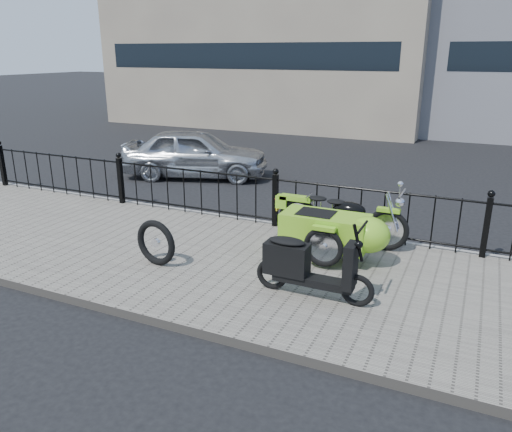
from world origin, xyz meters
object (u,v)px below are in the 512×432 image
at_px(motorcycle_sidecar, 339,228).
at_px(scooter, 305,266).
at_px(spare_tire, 156,243).
at_px(sedan_car, 196,153).

bearing_deg(motorcycle_sidecar, scooter, -91.68).
bearing_deg(scooter, motorcycle_sidecar, 88.32).
height_order(scooter, spare_tire, scooter).
bearing_deg(spare_tire, sedan_car, 115.63).
xyz_separation_m(scooter, sedan_car, (-4.94, 5.43, 0.10)).
distance_m(motorcycle_sidecar, sedan_car, 6.39).
bearing_deg(sedan_car, scooter, -155.81).
bearing_deg(spare_tire, motorcycle_sidecar, 30.46).
distance_m(scooter, sedan_car, 7.34).
relative_size(scooter, spare_tire, 2.27).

